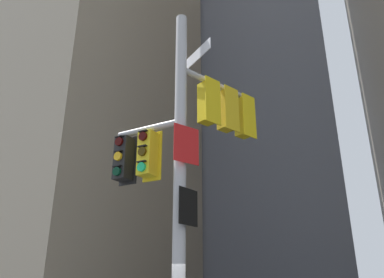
# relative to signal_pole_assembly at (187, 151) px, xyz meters

# --- Properties ---
(building_mid_block) EXTENTS (12.86, 12.86, 40.26)m
(building_mid_block) POSITION_rel_signal_pole_assembly_xyz_m (-2.77, 26.32, 15.24)
(building_mid_block) COLOR slate
(building_mid_block) RESTS_ON ground
(signal_pole_assembly) EXTENTS (2.96, 2.49, 8.14)m
(signal_pole_assembly) POSITION_rel_signal_pole_assembly_xyz_m (0.00, 0.00, 0.00)
(signal_pole_assembly) COLOR #B2B2B5
(signal_pole_assembly) RESTS_ON ground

